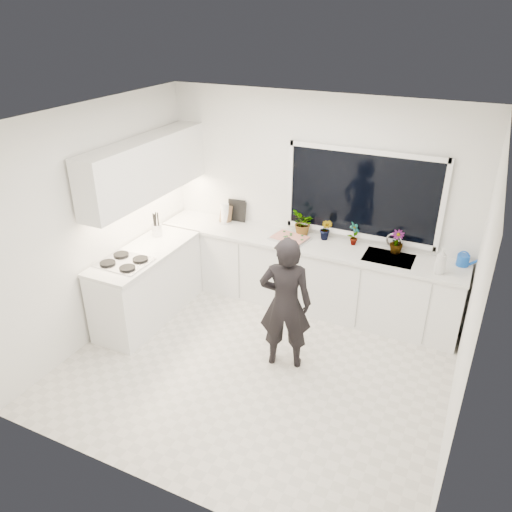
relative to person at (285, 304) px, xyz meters
The scene contains 25 objects.
floor 0.84m from the person, 139.59° to the right, with size 4.00×3.50×0.02m, color beige.
wall_back 1.68m from the person, 98.90° to the left, with size 4.00×0.02×2.70m, color white.
wall_left 2.34m from the person, behind, with size 0.02×3.50×2.70m, color white.
wall_right 1.87m from the person, ahead, with size 0.02×3.50×2.70m, color white.
ceiling 1.97m from the person, 139.59° to the right, with size 4.00×3.50×0.02m, color white.
window 1.74m from the person, 76.77° to the left, with size 1.80×0.02×1.00m, color black.
base_cabinets_back 1.31m from the person, 101.07° to the left, with size 3.92×0.58×0.88m, color white.
base_cabinets_left 1.95m from the person, behind, with size 0.58×1.60×0.88m, color white.
countertop_back 1.26m from the person, 101.16° to the left, with size 3.94×0.62×0.04m, color silver.
countertop_left 1.92m from the person, behind, with size 0.62×1.60×0.04m, color silver.
upper_cabinets 2.36m from the person, 166.37° to the left, with size 0.34×2.10×0.70m, color white.
sink 1.49m from the person, 57.01° to the left, with size 0.58×0.42×0.14m, color silver.
faucet 1.67m from the person, 60.79° to the left, with size 0.03×0.03×0.22m, color silver.
stovetop 1.95m from the person, behind, with size 0.56×0.48×0.03m, color black.
person is the anchor object (origin of this frame).
pizza_tray 1.30m from the person, 110.07° to the left, with size 0.46×0.34×0.03m, color #B8B9BD.
pizza 1.30m from the person, 110.07° to the left, with size 0.42×0.30×0.01m, color red.
watering_can 2.14m from the person, 41.13° to the left, with size 0.14×0.14×0.13m, color blue.
paper_towel_roll 1.99m from the person, 137.13° to the left, with size 0.11×0.11×0.26m, color white.
knife_block 2.02m from the person, 136.40° to the left, with size 0.13×0.10×0.22m, color brown.
utensil_crock 2.13m from the person, 163.76° to the left, with size 0.13×0.13×0.16m, color silver.
picture_frame_large 2.00m from the person, 131.50° to the left, with size 0.22×0.02×0.28m, color black.
picture_frame_small 2.02m from the person, 132.16° to the left, with size 0.25×0.02×0.30m, color black.
herb_plants 1.44m from the person, 91.37° to the left, with size 1.44×0.36×0.34m.
soap_bottles 1.79m from the person, 38.21° to the left, with size 0.16×0.16×0.32m.
Camera 1 is at (1.88, -3.97, 3.59)m, focal length 35.00 mm.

